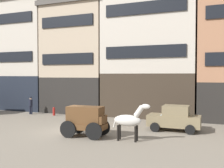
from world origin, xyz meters
TOP-DOWN VIEW (x-y plane):
  - ground_plane at (0.00, 0.00)m, footprint 120.00×120.00m
  - building_far_left at (-12.04, 10.33)m, footprint 8.65×7.26m
  - building_center_left at (-4.32, 10.33)m, footprint 7.49×7.26m
  - building_center_right at (3.72, 10.33)m, footprint 9.27×7.26m
  - cargo_wagon at (1.98, -0.96)m, footprint 2.96×1.63m
  - draft_horse at (4.93, -0.96)m, footprint 2.35×0.67m
  - sedan_dark at (7.03, 3.03)m, footprint 3.72×1.90m
  - pedestrian_officer at (-7.89, 5.71)m, footprint 0.42×0.42m
  - fire_hydrant_curbside at (-5.22, 5.91)m, footprint 0.24×0.24m

SIDE VIEW (x-z plane):
  - ground_plane at x=0.00m, z-range 0.00..0.00m
  - fire_hydrant_curbside at x=-5.22m, z-range 0.01..0.84m
  - sedan_dark at x=7.03m, z-range 0.00..1.83m
  - pedestrian_officer at x=-7.89m, z-range 0.08..1.88m
  - cargo_wagon at x=1.98m, z-range 0.16..2.14m
  - draft_horse at x=4.93m, z-range 0.12..2.42m
  - building_center_left at x=-4.32m, z-range 0.04..11.85m
  - building_center_right at x=3.72m, z-range 0.04..12.50m
  - building_far_left at x=-12.04m, z-range 0.04..12.96m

